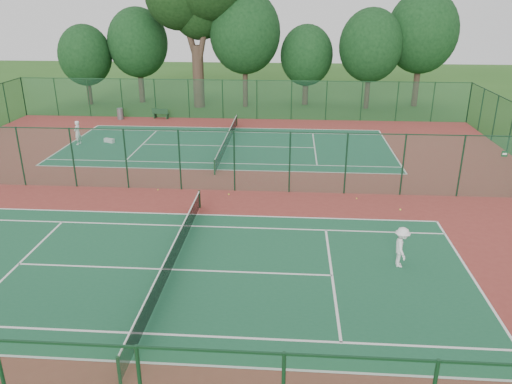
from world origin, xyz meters
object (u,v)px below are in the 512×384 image
trash_bin (120,114)px  bench (161,113)px  kit_bag (109,141)px  player_near (401,247)px  player_far (77,133)px

trash_bin → bench: bearing=7.5°
kit_bag → trash_bin: bearing=124.9°
bench → kit_bag: bench is taller
player_near → player_far: player_far is taller
player_near → player_far: size_ratio=0.95×
player_near → kit_bag: size_ratio=2.10×
player_far → bench: size_ratio=1.13×
kit_bag → player_far: bearing=-139.1°
trash_bin → kit_bag: 7.83m
bench → kit_bag: size_ratio=1.95×
player_near → trash_bin: player_near is taller
player_far → trash_bin: size_ratio=1.79×
player_near → kit_bag: 25.21m
trash_bin → kit_bag: trash_bin is taller
bench → kit_bag: bearing=-94.1°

